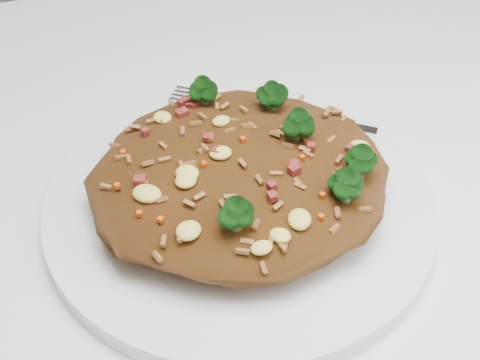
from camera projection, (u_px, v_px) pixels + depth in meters
name	position (u px, v px, depth m)	size (l,w,h in m)	color
plate	(240.00, 204.00, 0.45)	(0.26, 0.26, 0.01)	white
fried_rice	(242.00, 166.00, 0.42)	(0.19, 0.18, 0.06)	brown
fork	(281.00, 114.00, 0.51)	(0.14, 0.11, 0.00)	silver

